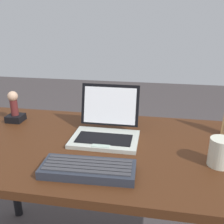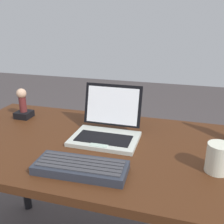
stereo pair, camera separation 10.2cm
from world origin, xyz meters
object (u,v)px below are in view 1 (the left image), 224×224
laptop_front (106,129)px  coffee_mug (221,152)px  external_keyboard (88,169)px  figurine (13,101)px  figurine_stand (16,118)px

laptop_front → coffee_mug: bearing=-18.9°
external_keyboard → figurine: bearing=141.3°
external_keyboard → figurine: 0.61m
figurine_stand → coffee_mug: 0.93m
coffee_mug → external_keyboard: bearing=-163.6°
laptop_front → figurine: (-0.48, 0.10, 0.06)m
figurine → coffee_mug: 0.94m
figurine_stand → figurine: 0.09m
external_keyboard → coffee_mug: size_ratio=2.64×
laptop_front → external_keyboard: size_ratio=0.87×
figurine → figurine_stand: bearing=0.0°
laptop_front → figurine: size_ratio=2.28×
laptop_front → figurine: laptop_front is taller
laptop_front → external_keyboard: laptop_front is taller
figurine → coffee_mug: size_ratio=1.01×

